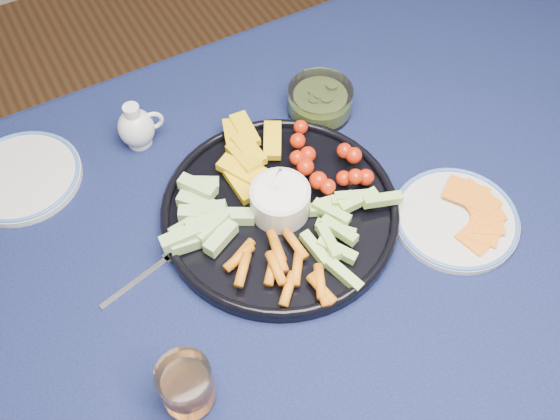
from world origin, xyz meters
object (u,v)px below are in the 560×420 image
crudite_platter (278,209)px  creamer_pitcher (137,127)px  juice_tumbler (187,386)px  side_plate_extra (22,176)px  cheese_plate (456,217)px  dining_table (324,260)px  pickle_bowl (320,102)px

crudite_platter → creamer_pitcher: crudite_platter is taller
crudite_platter → juice_tumbler: bearing=-141.1°
creamer_pitcher → side_plate_extra: creamer_pitcher is taller
creamer_pitcher → cheese_plate: 0.59m
creamer_pitcher → cheese_plate: creamer_pitcher is taller
dining_table → crudite_platter: size_ratio=4.11×
cheese_plate → dining_table: bearing=158.0°
juice_tumbler → side_plate_extra: bearing=101.2°
side_plate_extra → crudite_platter: bearing=-38.9°
dining_table → pickle_bowl: pickle_bowl is taller
dining_table → cheese_plate: bearing=-22.0°
crudite_platter → side_plate_extra: bearing=141.1°
juice_tumbler → side_plate_extra: size_ratio=0.43×
creamer_pitcher → side_plate_extra: 0.22m
pickle_bowl → cheese_plate: bearing=-78.0°
crudite_platter → creamer_pitcher: 0.31m
juice_tumbler → side_plate_extra: (-0.10, 0.50, -0.03)m
side_plate_extra → cheese_plate: bearing=-35.7°
juice_tumbler → side_plate_extra: 0.51m
pickle_bowl → juice_tumbler: (-0.45, -0.39, 0.01)m
dining_table → side_plate_extra: 0.56m
crudite_platter → juice_tumbler: crudite_platter is taller
side_plate_extra → juice_tumbler: bearing=-78.8°
dining_table → crudite_platter: crudite_platter is taller
pickle_bowl → side_plate_extra: bearing=168.3°
dining_table → creamer_pitcher: bearing=119.9°
crudite_platter → creamer_pitcher: size_ratio=4.34×
cheese_plate → juice_tumbler: juice_tumbler is taller
creamer_pitcher → cheese_plate: (0.40, -0.43, -0.03)m
crudite_platter → side_plate_extra: (-0.36, 0.29, -0.01)m
dining_table → juice_tumbler: 0.37m
juice_tumbler → crudite_platter: bearing=38.9°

